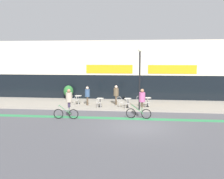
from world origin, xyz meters
name	(u,v)px	position (x,y,z in m)	size (l,w,h in m)	color
ground_plane	(138,127)	(0.00, 0.00, 0.00)	(120.00, 120.00, 0.00)	#4C4C51
sidewalk_slab	(140,105)	(0.00, 7.25, 0.06)	(40.00, 5.50, 0.12)	gray
storefront_facade	(140,70)	(0.00, 11.97, 2.96)	(40.00, 4.06, 5.95)	beige
bike_lane_stripe	(139,119)	(0.00, 2.04, 0.00)	(36.00, 0.70, 0.01)	#2D844C
bistro_table_0	(78,98)	(-5.49, 6.91, 0.63)	(0.62, 0.62, 0.73)	black
bistro_table_1	(100,101)	(-3.30, 5.71, 0.63)	(0.61, 0.61, 0.72)	black
bistro_table_2	(128,101)	(-0.96, 5.61, 0.65)	(0.60, 0.60, 0.76)	black
bistro_table_3	(148,100)	(0.67, 6.27, 0.65)	(0.64, 0.64, 0.75)	black
cafe_chair_0_near	(77,99)	(-5.48, 6.29, 0.64)	(0.45, 0.60, 0.90)	#B7B2AD
cafe_chair_0_side	(71,98)	(-6.12, 6.92, 0.64)	(0.59, 0.43, 0.90)	#B7B2AD
cafe_chair_1_near	(99,102)	(-3.30, 5.08, 0.64)	(0.40, 0.57, 0.90)	#B7B2AD
cafe_chair_2_near	(127,103)	(-0.97, 4.99, 0.64)	(0.41, 0.58, 0.90)	#B7B2AD
cafe_chair_2_side	(120,101)	(-1.59, 5.61, 0.64)	(0.59, 0.43, 0.90)	#B7B2AD
cafe_chair_3_near	(148,102)	(0.68, 5.65, 0.64)	(0.41, 0.58, 0.90)	#B7B2AD
cafe_chair_3_side	(140,100)	(0.05, 6.27, 0.64)	(0.58, 0.42, 0.90)	#B7B2AD
planter_pot	(68,92)	(-7.10, 9.43, 0.85)	(0.96, 0.96, 1.37)	#232326
lamp_post	(140,74)	(0.00, 4.80, 2.92)	(0.26, 0.26, 4.82)	black
cyclist_0	(141,102)	(0.15, 2.17, 1.20)	(1.77, 0.54, 2.09)	black
cyclist_1	(68,102)	(-4.85, 1.52, 1.20)	(1.75, 0.49, 2.09)	black
pedestrian_near_end	(87,94)	(-4.51, 6.29, 1.09)	(0.52, 0.52, 1.63)	#4C3D2D
pedestrian_far_end	(116,93)	(-2.06, 6.83, 1.13)	(0.44, 0.44, 1.70)	#4C3D2D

